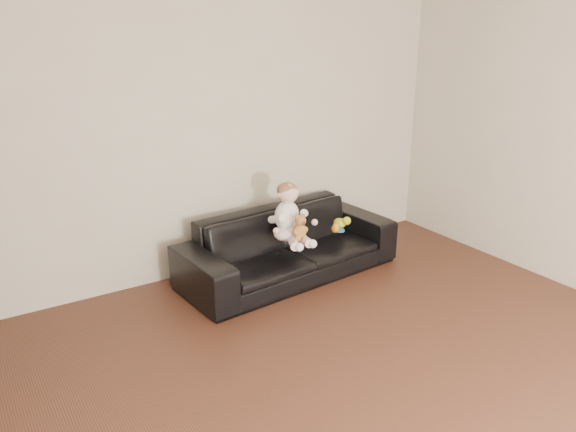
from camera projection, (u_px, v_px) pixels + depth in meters
wall_back at (196, 128)px, 4.70m from camera, size 5.00×0.00×5.00m
sofa at (289, 245)px, 4.94m from camera, size 2.02×0.94×0.57m
baby at (289, 216)px, 4.71m from camera, size 0.39×0.46×0.51m
teddy_bear at (300, 227)px, 4.61m from camera, size 0.15×0.14×0.22m
toy_green at (340, 223)px, 5.08m from camera, size 0.14×0.15×0.09m
toy_rattle at (336, 229)px, 4.95m from camera, size 0.08×0.08×0.08m
toy_blue_disc at (340, 230)px, 5.01m from camera, size 0.12×0.12×0.01m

